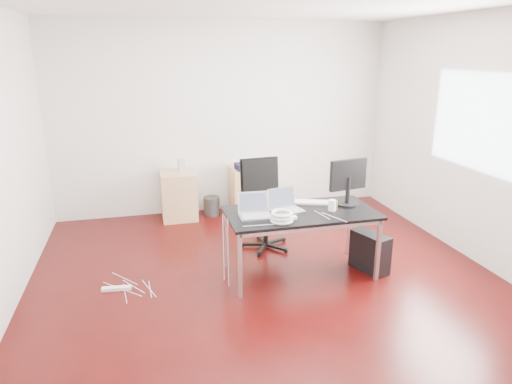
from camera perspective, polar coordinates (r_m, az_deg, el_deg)
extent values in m
plane|color=#320605|center=(4.97, 1.58, -11.24)|extent=(5.00, 5.00, 0.00)
plane|color=silver|center=(4.40, 1.91, 22.82)|extent=(5.00, 5.00, 0.00)
plane|color=silver|center=(6.88, -4.04, 9.06)|extent=(5.00, 0.00, 5.00)
plane|color=silver|center=(2.30, 19.20, -8.70)|extent=(5.00, 0.00, 5.00)
plane|color=silver|center=(5.69, 26.87, 5.54)|extent=(0.00, 5.00, 5.00)
plane|color=white|center=(5.80, 25.75, 7.90)|extent=(0.00, 1.50, 1.50)
cube|color=black|center=(4.90, 5.66, -2.61)|extent=(1.60, 0.80, 0.03)
cube|color=silver|center=(4.54, -2.02, -9.20)|extent=(0.04, 0.04, 0.70)
cube|color=silver|center=(5.17, -3.68, -5.84)|extent=(0.04, 0.04, 0.70)
cube|color=silver|center=(5.04, 15.02, -7.04)|extent=(0.04, 0.04, 0.70)
cube|color=silver|center=(5.61, 11.60, -4.26)|extent=(0.04, 0.04, 0.70)
cylinder|color=black|center=(5.71, 1.23, -4.74)|extent=(0.06, 0.06, 0.47)
cube|color=black|center=(5.62, 1.25, -2.23)|extent=(0.51, 0.49, 0.06)
cube|color=black|center=(5.72, 0.53, 1.34)|extent=(0.47, 0.13, 0.55)
cube|color=tan|center=(6.76, -9.63, -0.43)|extent=(0.50, 0.50, 0.70)
cube|color=tan|center=(6.91, -1.01, 0.21)|extent=(0.50, 0.50, 0.70)
cube|color=black|center=(5.30, 14.05, -7.28)|extent=(0.34, 0.49, 0.44)
cylinder|color=black|center=(6.89, -5.57, -1.75)|extent=(0.25, 0.25, 0.28)
cube|color=white|center=(5.04, -17.04, -11.45)|extent=(0.30, 0.09, 0.04)
cube|color=silver|center=(4.71, -0.03, -3.08)|extent=(0.34, 0.25, 0.01)
cube|color=silver|center=(4.77, -0.30, -1.28)|extent=(0.33, 0.06, 0.22)
cube|color=#475166|center=(4.77, -0.28, -1.31)|extent=(0.29, 0.05, 0.18)
cube|color=silver|center=(4.88, 3.94, -2.39)|extent=(0.38, 0.31, 0.01)
cube|color=silver|center=(4.93, 3.25, -0.71)|extent=(0.33, 0.13, 0.22)
cube|color=#475166|center=(4.92, 3.27, -0.73)|extent=(0.29, 0.11, 0.18)
cylinder|color=black|center=(5.20, 11.31, -1.42)|extent=(0.26, 0.26, 0.02)
cylinder|color=black|center=(5.15, 11.41, 0.27)|extent=(0.05, 0.05, 0.30)
cube|color=black|center=(5.11, 11.45, 2.14)|extent=(0.45, 0.13, 0.34)
cube|color=#475166|center=(5.14, 11.32, 2.22)|extent=(0.39, 0.07, 0.29)
cube|color=white|center=(5.17, 6.83, -1.27)|extent=(0.46, 0.29, 0.02)
cylinder|color=white|center=(4.95, 9.48, -1.66)|extent=(0.10, 0.10, 0.12)
cylinder|color=brown|center=(4.98, 9.72, -1.66)|extent=(0.09, 0.09, 0.10)
torus|color=white|center=(4.59, 3.23, -3.52)|extent=(0.24, 0.24, 0.04)
torus|color=white|center=(4.57, 3.24, -3.10)|extent=(0.23, 0.23, 0.04)
torus|color=white|center=(4.56, 3.25, -2.68)|extent=(0.22, 0.22, 0.04)
cube|color=white|center=(4.67, 4.68, -3.21)|extent=(0.08, 0.08, 0.03)
cube|color=#9E9E9E|center=(6.69, -9.30, 3.31)|extent=(0.10, 0.09, 0.18)
cube|color=black|center=(6.73, -1.26, 3.22)|extent=(0.32, 0.26, 0.09)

